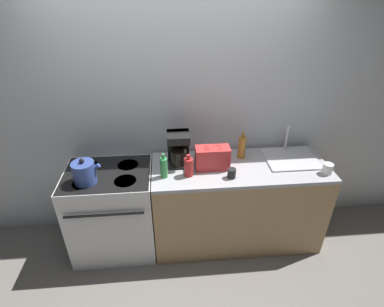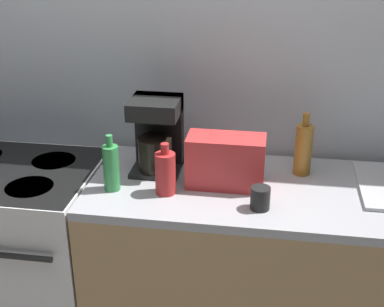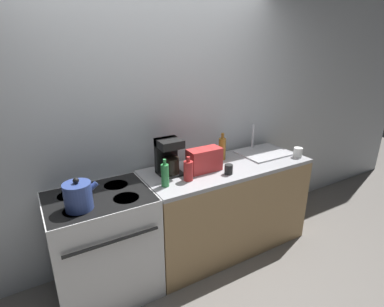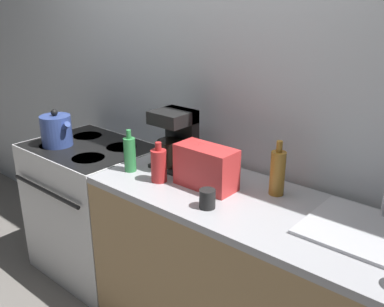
# 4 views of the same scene
# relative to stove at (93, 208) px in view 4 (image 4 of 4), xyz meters

# --- Properties ---
(wall_back) EXTENTS (8.00, 0.05, 2.60)m
(wall_back) POSITION_rel_stove_xyz_m (0.64, 0.39, 0.84)
(wall_back) COLOR silver
(wall_back) RESTS_ON ground_plane
(stove) EXTENTS (0.79, 0.65, 0.91)m
(stove) POSITION_rel_stove_xyz_m (0.00, 0.00, 0.00)
(stove) COLOR silver
(stove) RESTS_ON ground_plane
(counter_block) EXTENTS (1.65, 0.64, 0.91)m
(counter_block) POSITION_rel_stove_xyz_m (1.23, 0.01, -0.01)
(counter_block) COLOR tan
(counter_block) RESTS_ON ground_plane
(kettle) EXTENTS (0.24, 0.19, 0.24)m
(kettle) POSITION_rel_stove_xyz_m (-0.15, -0.12, 0.54)
(kettle) COLOR #33478C
(kettle) RESTS_ON stove
(toaster) EXTENTS (0.31, 0.15, 0.21)m
(toaster) POSITION_rel_stove_xyz_m (0.96, 0.01, 0.55)
(toaster) COLOR red
(toaster) RESTS_ON counter_block
(coffee_maker) EXTENTS (0.20, 0.20, 0.32)m
(coffee_maker) POSITION_rel_stove_xyz_m (0.66, 0.12, 0.61)
(coffee_maker) COLOR black
(coffee_maker) RESTS_ON counter_block
(sink_tray) EXTENTS (0.49, 0.42, 0.28)m
(sink_tray) POSITION_rel_stove_xyz_m (1.74, 0.09, 0.46)
(sink_tray) COLOR #B7B7BC
(sink_tray) RESTS_ON counter_block
(bottle_green) EXTENTS (0.06, 0.06, 0.23)m
(bottle_green) POSITION_rel_stove_xyz_m (0.52, -0.10, 0.54)
(bottle_green) COLOR #338C47
(bottle_green) RESTS_ON counter_block
(bottle_amber) EXTENTS (0.07, 0.07, 0.27)m
(bottle_amber) POSITION_rel_stove_xyz_m (1.27, 0.17, 0.56)
(bottle_amber) COLOR #9E6B23
(bottle_amber) RESTS_ON counter_block
(bottle_red) EXTENTS (0.08, 0.08, 0.21)m
(bottle_red) POSITION_rel_stove_xyz_m (0.74, -0.09, 0.53)
(bottle_red) COLOR #B72828
(bottle_red) RESTS_ON counter_block
(cup_black) EXTENTS (0.07, 0.07, 0.09)m
(cup_black) POSITION_rel_stove_xyz_m (1.11, -0.16, 0.49)
(cup_black) COLOR black
(cup_black) RESTS_ON counter_block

